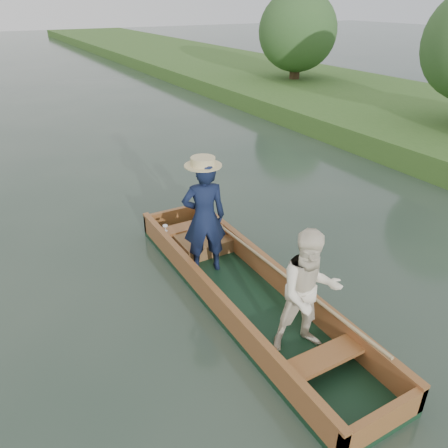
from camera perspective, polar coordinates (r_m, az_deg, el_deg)
ground at (r=6.23m, az=2.76°, el=-10.02°), size 120.00×120.00×0.00m
trees_far at (r=12.84m, az=-25.06°, el=19.29°), size 22.91×13.94×4.39m
punt at (r=5.88m, az=3.09°, el=-5.74°), size 1.12×5.00×1.85m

